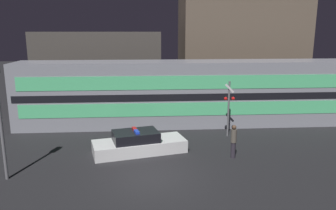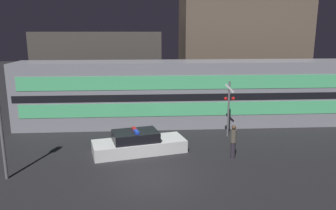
% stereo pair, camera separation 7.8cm
% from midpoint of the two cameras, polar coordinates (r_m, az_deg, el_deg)
% --- Properties ---
extents(ground_plane, '(120.00, 120.00, 0.00)m').
position_cam_midpoint_polar(ground_plane, '(14.87, -2.95, -12.46)').
color(ground_plane, black).
extents(train, '(23.25, 2.94, 4.37)m').
position_cam_midpoint_polar(train, '(22.53, 4.01, 2.09)').
color(train, gray).
rests_on(train, ground_plane).
extents(police_car, '(5.15, 2.89, 1.29)m').
position_cam_midpoint_polar(police_car, '(17.62, -5.07, -6.72)').
color(police_car, silver).
rests_on(police_car, ground_plane).
extents(pedestrian, '(0.29, 0.29, 1.73)m').
position_cam_midpoint_polar(pedestrian, '(16.99, 11.44, -6.19)').
color(pedestrian, '#2D2833').
rests_on(pedestrian, ground_plane).
extents(crossing_signal_near, '(0.67, 0.28, 3.41)m').
position_cam_midpoint_polar(crossing_signal_near, '(20.09, 10.65, -0.10)').
color(crossing_signal_near, slate).
rests_on(crossing_signal_near, ground_plane).
extents(building_left, '(10.56, 4.05, 6.29)m').
position_cam_midpoint_polar(building_left, '(29.19, -11.71, 6.19)').
color(building_left, '#47423D').
rests_on(building_left, ground_plane).
extents(building_center, '(10.98, 5.96, 10.02)m').
position_cam_midpoint_polar(building_center, '(31.50, 12.61, 10.01)').
color(building_center, brown).
rests_on(building_center, ground_plane).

